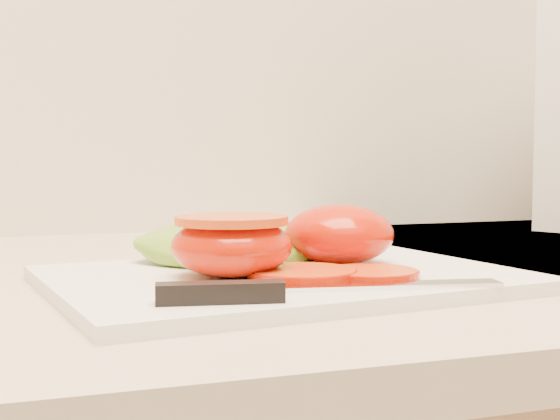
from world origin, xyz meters
name	(u,v)px	position (x,y,z in m)	size (l,w,h in m)	color
cutting_board	(285,279)	(-0.02, 1.57, 0.94)	(0.33, 0.24, 0.01)	white
tomato_half_dome	(339,234)	(0.03, 1.60, 0.96)	(0.09, 0.09, 0.05)	red
tomato_half_cut	(232,244)	(-0.06, 1.56, 0.96)	(0.09, 0.09, 0.04)	red
tomato_slice_0	(303,274)	(-0.02, 1.54, 0.94)	(0.07, 0.07, 0.01)	orange
tomato_slice_1	(371,274)	(0.03, 1.52, 0.94)	(0.06, 0.06, 0.01)	orange
lettuce_leaf_0	(230,244)	(-0.04, 1.64, 0.95)	(0.15, 0.10, 0.03)	#6DAE2E
lettuce_leaf_1	(274,244)	(0.00, 1.65, 0.95)	(0.11, 0.08, 0.02)	#6DAE2E
knife	(289,290)	(-0.05, 1.48, 0.94)	(0.23, 0.05, 0.01)	silver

